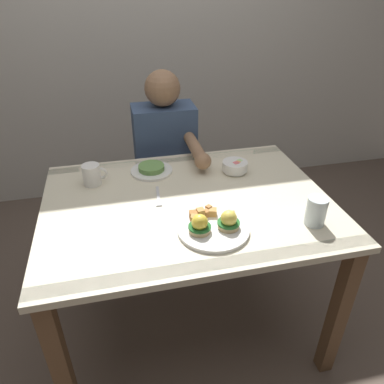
{
  "coord_description": "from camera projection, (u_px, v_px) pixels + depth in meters",
  "views": [
    {
      "loc": [
        -0.27,
        -1.26,
        1.57
      ],
      "look_at": [
        0.02,
        0.0,
        0.78
      ],
      "focal_mm": 33.97,
      "sensor_mm": 36.0,
      "label": 1
    }
  ],
  "objects": [
    {
      "name": "water_glass_near",
      "position": [
        316.0,
        213.0,
        1.37
      ],
      "size": [
        0.08,
        0.08,
        0.11
      ],
      "color": "silver",
      "rests_on": "dining_table"
    },
    {
      "name": "fruit_bowl",
      "position": [
        235.0,
        166.0,
        1.73
      ],
      "size": [
        0.12,
        0.12,
        0.06
      ],
      "color": "white",
      "rests_on": "dining_table"
    },
    {
      "name": "dining_table",
      "position": [
        188.0,
        221.0,
        1.59
      ],
      "size": [
        1.2,
        0.9,
        0.74
      ],
      "color": "beige",
      "rests_on": "ground_plane"
    },
    {
      "name": "side_plate",
      "position": [
        152.0,
        169.0,
        1.74
      ],
      "size": [
        0.2,
        0.2,
        0.04
      ],
      "color": "white",
      "rests_on": "dining_table"
    },
    {
      "name": "coffee_mug",
      "position": [
        92.0,
        174.0,
        1.63
      ],
      "size": [
        0.11,
        0.08,
        0.09
      ],
      "color": "white",
      "rests_on": "dining_table"
    },
    {
      "name": "eggs_benedict_plate",
      "position": [
        213.0,
        225.0,
        1.34
      ],
      "size": [
        0.27,
        0.27,
        0.09
      ],
      "color": "white",
      "rests_on": "dining_table"
    },
    {
      "name": "ground_plane",
      "position": [
        188.0,
        318.0,
        1.92
      ],
      "size": [
        6.0,
        6.0,
        0.0
      ],
      "primitive_type": "plane",
      "color": "brown"
    },
    {
      "name": "diner_person",
      "position": [
        167.0,
        159.0,
        2.08
      ],
      "size": [
        0.34,
        0.54,
        1.14
      ],
      "color": "#33333D",
      "rests_on": "ground_plane"
    },
    {
      "name": "back_wall",
      "position": [
        140.0,
        17.0,
        2.49
      ],
      "size": [
        4.8,
        0.1,
        2.6
      ],
      "primitive_type": "cube",
      "color": "beige",
      "rests_on": "ground_plane"
    },
    {
      "name": "fork",
      "position": [
        158.0,
        197.0,
        1.55
      ],
      "size": [
        0.03,
        0.16,
        0.0
      ],
      "color": "silver",
      "rests_on": "dining_table"
    }
  ]
}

